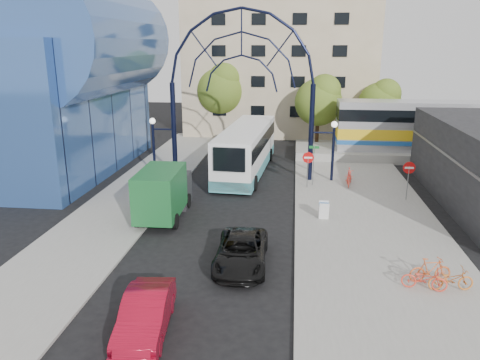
# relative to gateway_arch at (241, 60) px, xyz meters

# --- Properties ---
(ground) EXTENTS (120.00, 120.00, 0.00)m
(ground) POSITION_rel_gateway_arch_xyz_m (0.00, -14.00, -8.56)
(ground) COLOR black
(ground) RESTS_ON ground
(sidewalk_east) EXTENTS (8.00, 56.00, 0.12)m
(sidewalk_east) POSITION_rel_gateway_arch_xyz_m (8.00, -10.00, -8.50)
(sidewalk_east) COLOR gray
(sidewalk_east) RESTS_ON ground
(plaza_west) EXTENTS (5.00, 50.00, 0.12)m
(plaza_west) POSITION_rel_gateway_arch_xyz_m (-6.50, -8.00, -8.50)
(plaza_west) COLOR gray
(plaza_west) RESTS_ON ground
(gateway_arch) EXTENTS (13.64, 0.44, 12.10)m
(gateway_arch) POSITION_rel_gateway_arch_xyz_m (0.00, 0.00, 0.00)
(gateway_arch) COLOR black
(gateway_arch) RESTS_ON ground
(stop_sign) EXTENTS (0.80, 0.07, 2.50)m
(stop_sign) POSITION_rel_gateway_arch_xyz_m (4.80, -2.00, -6.56)
(stop_sign) COLOR slate
(stop_sign) RESTS_ON sidewalk_east
(do_not_enter_sign) EXTENTS (0.76, 0.07, 2.48)m
(do_not_enter_sign) POSITION_rel_gateway_arch_xyz_m (11.00, -4.00, -6.58)
(do_not_enter_sign) COLOR slate
(do_not_enter_sign) RESTS_ON sidewalk_east
(street_name_sign) EXTENTS (0.70, 0.70, 2.80)m
(street_name_sign) POSITION_rel_gateway_arch_xyz_m (5.20, -1.40, -6.43)
(street_name_sign) COLOR slate
(street_name_sign) RESTS_ON sidewalk_east
(sandwich_board) EXTENTS (0.55, 0.61, 0.99)m
(sandwich_board) POSITION_rel_gateway_arch_xyz_m (5.60, -8.02, -7.81)
(sandwich_board) COLOR white
(sandwich_board) RESTS_ON sidewalk_east
(transit_hall) EXTENTS (16.50, 18.00, 14.50)m
(transit_hall) POSITION_rel_gateway_arch_xyz_m (-15.30, 1.00, -1.86)
(transit_hall) COLOR #315496
(transit_hall) RESTS_ON ground
(apartment_block) EXTENTS (20.00, 12.10, 14.00)m
(apartment_block) POSITION_rel_gateway_arch_xyz_m (2.00, 20.97, -1.55)
(apartment_block) COLOR tan
(apartment_block) RESTS_ON ground
(tree_north_a) EXTENTS (4.48, 4.48, 7.00)m
(tree_north_a) POSITION_rel_gateway_arch_xyz_m (6.12, 11.93, -3.95)
(tree_north_a) COLOR #382314
(tree_north_a) RESTS_ON ground
(tree_north_b) EXTENTS (5.12, 5.12, 8.00)m
(tree_north_b) POSITION_rel_gateway_arch_xyz_m (-3.88, 15.93, -3.29)
(tree_north_b) COLOR #382314
(tree_north_b) RESTS_ON ground
(tree_north_c) EXTENTS (4.16, 4.16, 6.50)m
(tree_north_c) POSITION_rel_gateway_arch_xyz_m (12.12, 13.93, -4.28)
(tree_north_c) COLOR #382314
(tree_north_c) RESTS_ON ground
(city_bus) EXTENTS (3.74, 13.05, 3.54)m
(city_bus) POSITION_rel_gateway_arch_xyz_m (0.16, 1.97, -6.71)
(city_bus) COLOR white
(city_bus) RESTS_ON ground
(green_truck) EXTENTS (2.43, 5.96, 2.98)m
(green_truck) POSITION_rel_gateway_arch_xyz_m (-3.52, -8.38, -7.07)
(green_truck) COLOR black
(green_truck) RESTS_ON ground
(black_suv) EXTENTS (2.38, 4.94, 1.36)m
(black_suv) POSITION_rel_gateway_arch_xyz_m (1.60, -14.13, -7.88)
(black_suv) COLOR black
(black_suv) RESTS_ON ground
(red_sedan) EXTENTS (1.95, 4.44, 1.42)m
(red_sedan) POSITION_rel_gateway_arch_xyz_m (-1.09, -19.59, -7.85)
(red_sedan) COLOR maroon
(red_sedan) RESTS_ON ground
(bike_near_a) EXTENTS (0.58, 1.56, 0.81)m
(bike_near_a) POSITION_rel_gateway_arch_xyz_m (7.65, -1.31, -8.03)
(bike_near_a) COLOR red
(bike_near_a) RESTS_ON sidewalk_east
(bike_near_b) EXTENTS (0.49, 1.58, 0.94)m
(bike_near_b) POSITION_rel_gateway_arch_xyz_m (7.87, -0.12, -7.97)
(bike_near_b) COLOR #F53D31
(bike_near_b) RESTS_ON sidewalk_east
(bike_far_a) EXTENTS (1.84, 0.93, 0.92)m
(bike_far_a) POSITION_rel_gateway_arch_xyz_m (9.16, -15.63, -7.97)
(bike_far_a) COLOR #E8422E
(bike_far_a) RESTS_ON sidewalk_east
(bike_far_b) EXTENTS (1.85, 0.85, 1.07)m
(bike_far_b) POSITION_rel_gateway_arch_xyz_m (9.56, -14.94, -7.90)
(bike_far_b) COLOR #D15A29
(bike_far_b) RESTS_ON sidewalk_east
(bike_far_c) EXTENTS (1.88, 0.85, 0.95)m
(bike_far_c) POSITION_rel_gateway_arch_xyz_m (10.20, -15.55, -7.96)
(bike_far_c) COLOR orange
(bike_far_c) RESTS_ON sidewalk_east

